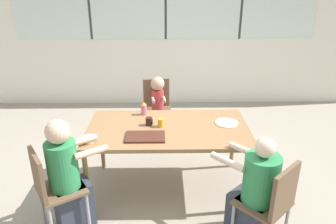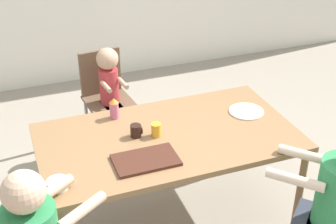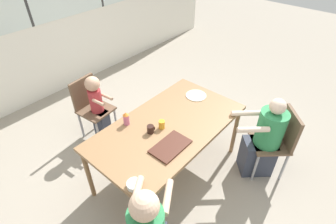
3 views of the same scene
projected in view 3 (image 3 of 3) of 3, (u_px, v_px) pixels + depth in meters
The scene contains 13 objects.
ground_plane at pixel (168, 171), 3.31m from camera, with size 16.00×16.00×0.00m, color gray.
wall_back_with_windows at pixel (27, 11), 3.81m from camera, with size 8.40×0.08×2.80m.
dining_table at pixel (168, 129), 2.86m from camera, with size 1.73×0.96×0.77m.
chair_for_man_blue_shirt at pixel (279, 138), 3.01m from camera, with size 0.57×0.57×0.89m.
chair_for_toddler at pixel (90, 103), 3.54m from camera, with size 0.44×0.44×0.89m.
person_man_blue_shirt at pixel (263, 141), 3.04m from camera, with size 0.60×0.61×1.08m.
person_toddler at pixel (98, 108), 3.49m from camera, with size 0.22×0.34×0.98m.
food_tray_dark at pixel (170, 146), 2.56m from camera, with size 0.40×0.25×0.02m.
coffee_mug at pixel (151, 129), 2.71m from camera, with size 0.08×0.07×0.09m.
sippy_cup at pixel (126, 118), 2.79m from camera, with size 0.07×0.07×0.16m.
juice_glass at pixel (162, 124), 2.76m from camera, with size 0.07×0.07×0.09m.
bowl_white_shallow at pixel (134, 185), 2.20m from camera, with size 0.13×0.13×0.05m.
plate_tortillas at pixel (196, 95), 3.26m from camera, with size 0.25×0.25×0.01m.
Camera 3 is at (-1.61, -1.39, 2.63)m, focal length 28.00 mm.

